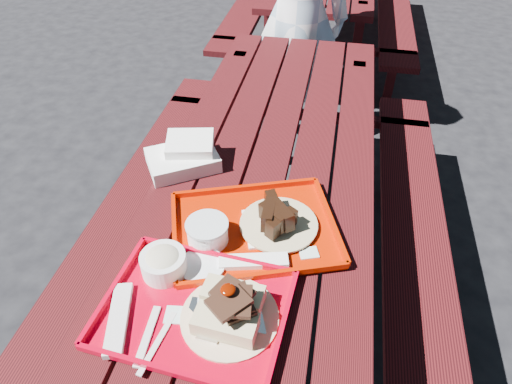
# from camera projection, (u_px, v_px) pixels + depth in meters

# --- Properties ---
(ground) EXTENTS (60.00, 60.00, 0.00)m
(ground) POSITION_uv_depth(u_px,v_px,m) (262.00, 307.00, 2.06)
(ground) COLOR black
(ground) RESTS_ON ground
(picnic_table_near) EXTENTS (1.41, 2.40, 0.75)m
(picnic_table_near) POSITION_uv_depth(u_px,v_px,m) (264.00, 218.00, 1.69)
(picnic_table_near) COLOR #440D0F
(picnic_table_near) RESTS_ON ground
(near_tray) EXTENTS (0.49, 0.40, 0.15)m
(near_tray) POSITION_uv_depth(u_px,v_px,m) (197.00, 297.00, 1.16)
(near_tray) COLOR #B50019
(near_tray) RESTS_ON picnic_table_near
(far_tray) EXTENTS (0.58, 0.52, 0.08)m
(far_tray) POSITION_uv_depth(u_px,v_px,m) (252.00, 229.00, 1.35)
(far_tray) COLOR #AF1800
(far_tray) RESTS_ON picnic_table_near
(white_cloth) EXTENTS (0.29, 0.27, 0.10)m
(white_cloth) POSITION_uv_depth(u_px,v_px,m) (185.00, 156.00, 1.60)
(white_cloth) COLOR white
(white_cloth) RESTS_ON picnic_table_near
(person) EXTENTS (0.59, 0.39, 1.59)m
(person) POSITION_uv_depth(u_px,v_px,m) (298.00, 17.00, 2.57)
(person) COLOR #A2BDD6
(person) RESTS_ON ground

